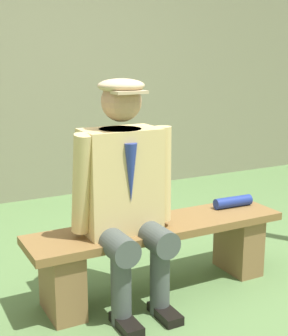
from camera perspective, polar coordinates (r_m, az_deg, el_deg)
ground_plane at (r=3.10m, az=1.65°, el=-13.91°), size 30.00×30.00×0.00m
bench at (r=2.99m, az=1.69°, el=-9.22°), size 1.59×0.37×0.43m
seated_man at (r=2.70m, az=-2.25°, el=-2.38°), size 0.59×0.55×1.28m
rolled_magazine at (r=3.28m, az=10.29°, el=-3.88°), size 0.27×0.08×0.07m
stadium_wall at (r=4.98m, az=-11.94°, el=8.81°), size 12.00×0.24×2.12m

